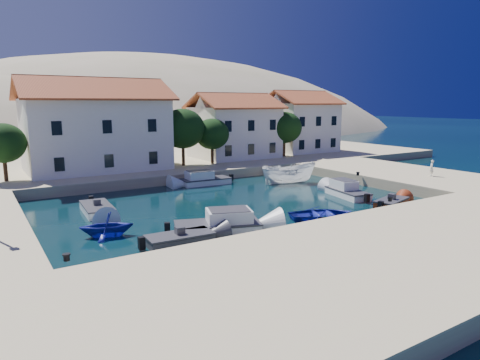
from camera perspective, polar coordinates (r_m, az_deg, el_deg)
name	(u,v)px	position (r m, az deg, el deg)	size (l,w,h in m)	color
ground	(315,235)	(27.09, 9.90, -7.25)	(400.00, 400.00, 0.00)	black
quay_south	(396,256)	(23.10, 20.11, -9.53)	(52.00, 12.00, 1.00)	#C7B988
quay_east	(396,175)	(48.43, 20.03, 0.62)	(11.00, 20.00, 1.00)	#C7B988
quay_north	(139,159)	(60.74, -13.37, 2.80)	(80.00, 36.00, 1.00)	#C7B988
hills	(110,198)	(150.97, -17.00, -2.25)	(254.00, 176.00, 99.00)	tan
building_left	(95,123)	(48.46, -18.72, 7.18)	(14.70, 9.45, 9.70)	white
building_mid	(234,125)	(56.44, -0.78, 7.35)	(10.50, 8.40, 8.30)	white
building_right	(300,121)	(64.29, 7.98, 7.83)	(9.45, 8.40, 8.80)	white
trees	(195,131)	(49.74, -6.03, 6.46)	(37.30, 5.30, 6.45)	#382314
bollards	(308,200)	(31.38, 9.03, -2.63)	(29.36, 9.56, 0.30)	black
motorboat_grey_sw	(180,239)	(25.19, -8.00, -7.84)	(3.94, 1.88, 1.25)	#36353A
cabin_cruiser_south	(218,225)	(27.26, -3.01, -5.95)	(5.84, 3.99, 1.60)	white
rowboat_south	(322,219)	(30.84, 10.82, -5.11)	(3.28, 4.59, 0.95)	navy
motorboat_red_se	(391,203)	(35.75, 19.55, -2.92)	(3.77, 2.44, 1.25)	maroon
cabin_cruiser_east	(348,191)	(38.35, 14.16, -1.49)	(2.69, 4.82, 1.60)	white
boat_east	(289,183)	(43.81, 6.53, -0.44)	(2.19, 5.83, 2.25)	white
motorboat_white_ne	(274,174)	(47.32, 4.56, 0.75)	(2.88, 3.73, 1.25)	white
rowboat_west	(107,236)	(27.73, -17.29, -7.16)	(2.72, 3.16, 1.66)	navy
motorboat_white_west	(97,209)	(33.54, -18.50, -3.71)	(2.24, 4.51, 1.25)	white
cabin_cruiser_north	(206,180)	(43.05, -4.60, 0.05)	(5.06, 2.40, 1.60)	white
pedestrian	(432,168)	(45.76, 24.17, 1.46)	(0.58, 0.38, 1.60)	silver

